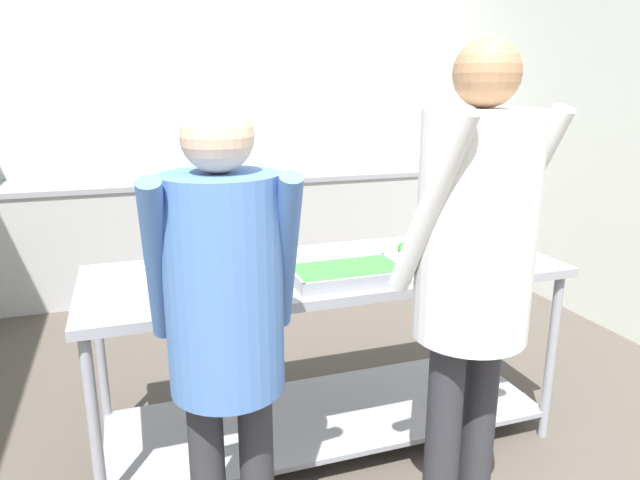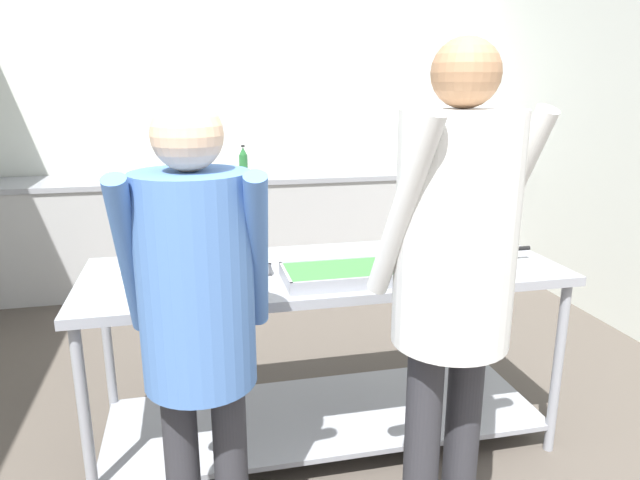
# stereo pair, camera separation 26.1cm
# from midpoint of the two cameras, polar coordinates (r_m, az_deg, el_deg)

# --- Properties ---
(wall_rear) EXTENTS (4.64, 0.06, 2.65)m
(wall_rear) POSITION_cam_midpoint_polar(r_m,az_deg,el_deg) (5.20, -11.04, 11.32)
(wall_rear) COLOR silver
(wall_rear) RESTS_ON ground_plane
(wall_right) EXTENTS (0.06, 4.46, 2.65)m
(wall_right) POSITION_cam_midpoint_polar(r_m,az_deg,el_deg) (4.23, 26.87, 9.19)
(wall_right) COLOR silver
(wall_right) RESTS_ON ground_plane
(back_counter) EXTENTS (4.48, 0.65, 0.92)m
(back_counter) POSITION_cam_midpoint_polar(r_m,az_deg,el_deg) (4.97, -9.95, 1.12)
(back_counter) COLOR #A8A8A8
(back_counter) RESTS_ON ground_plane
(serving_counter) EXTENTS (2.10, 0.76, 0.86)m
(serving_counter) POSITION_cam_midpoint_polar(r_m,az_deg,el_deg) (2.64, -2.15, -8.51)
(serving_counter) COLOR gray
(serving_counter) RESTS_ON ground_plane
(plate_stack) EXTENTS (0.24, 0.24, 0.05)m
(plate_stack) POSITION_cam_midpoint_polar(r_m,az_deg,el_deg) (2.45, -19.78, -3.80)
(plate_stack) COLOR white
(plate_stack) RESTS_ON serving_counter
(serving_tray_vegetables) EXTENTS (0.36, 0.30, 0.05)m
(serving_tray_vegetables) POSITION_cam_midpoint_polar(r_m,az_deg,el_deg) (2.54, -12.16, -2.58)
(serving_tray_vegetables) COLOR gray
(serving_tray_vegetables) RESTS_ON serving_counter
(serving_tray_roast) EXTENTS (0.47, 0.28, 0.05)m
(serving_tray_roast) POSITION_cam_midpoint_polar(r_m,az_deg,el_deg) (2.37, -0.47, -3.49)
(serving_tray_roast) COLOR gray
(serving_tray_roast) RESTS_ON serving_counter
(broccoli_bowl) EXTENTS (0.18, 0.18, 0.09)m
(broccoli_bowl) POSITION_cam_midpoint_polar(r_m,az_deg,el_deg) (2.64, 5.82, -1.36)
(broccoli_bowl) COLOR silver
(broccoli_bowl) RESTS_ON serving_counter
(sauce_pan) EXTENTS (0.39, 0.25, 0.06)m
(sauce_pan) POSITION_cam_midpoint_polar(r_m,az_deg,el_deg) (2.73, 12.47, -1.09)
(sauce_pan) COLOR gray
(sauce_pan) RESTS_ON serving_counter
(guest_serving_left) EXTENTS (0.54, 0.43, 1.79)m
(guest_serving_left) POSITION_cam_midpoint_polar(r_m,az_deg,el_deg) (1.92, 11.40, -1.60)
(guest_serving_left) COLOR #2D2D33
(guest_serving_left) RESTS_ON ground_plane
(guest_serving_right) EXTENTS (0.47, 0.36, 1.62)m
(guest_serving_right) POSITION_cam_midpoint_polar(r_m,az_deg,el_deg) (1.79, -13.66, -6.70)
(guest_serving_right) COLOR #2D2D33
(guest_serving_right) RESTS_ON ground_plane
(water_bottle) EXTENTS (0.07, 0.07, 0.25)m
(water_bottle) POSITION_cam_midpoint_polar(r_m,az_deg,el_deg) (4.88, -12.09, 7.60)
(water_bottle) COLOR #23602D
(water_bottle) RESTS_ON back_counter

